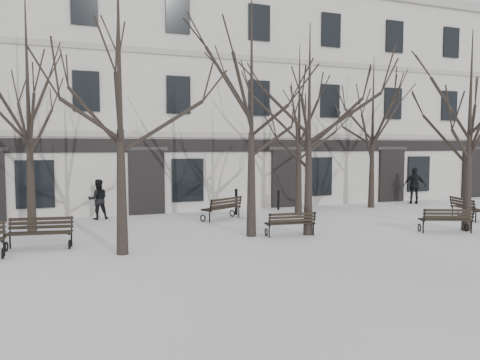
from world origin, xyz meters
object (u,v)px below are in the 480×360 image
bench_5 (466,208)px  bench_3 (40,232)px  tree_3 (470,106)px  bench_2 (446,219)px  tree_0 (119,66)px  tree_1 (252,81)px  tree_2 (309,104)px  bench_1 (290,223)px  bench_4 (223,207)px

bench_5 → bench_3: bearing=104.7°
tree_3 → bench_2: tree_3 is taller
tree_0 → bench_3: (-2.21, 1.66, -4.77)m
tree_1 → tree_2: tree_1 is taller
tree_0 → tree_3: (12.20, -0.68, -0.76)m
tree_0 → bench_3: tree_0 is taller
bench_5 → bench_1: bearing=110.0°
bench_1 → bench_3: size_ratio=0.90×
tree_2 → bench_3: 9.54m
bench_2 → bench_3: size_ratio=0.96×
tree_3 → bench_4: tree_3 is taller
tree_0 → bench_1: tree_0 is taller
tree_0 → tree_2: tree_0 is taller
tree_3 → bench_4: size_ratio=3.68×
tree_2 → bench_5: bearing=4.1°
bench_2 → tree_3: bearing=-152.6°
tree_1 → bench_3: bearing=175.5°
tree_3 → bench_4: bearing=143.4°
tree_0 → tree_1: 4.59m
tree_1 → bench_2: tree_1 is taller
bench_3 → tree_3: bearing=1.1°
tree_0 → tree_1: bearing=14.4°
bench_4 → tree_3: bearing=115.2°
bench_1 → tree_3: bearing=175.3°
tree_1 → bench_2: 8.44m
tree_2 → tree_3: size_ratio=1.00×
tree_3 → bench_4: (-7.49, 5.57, -4.00)m
tree_0 → tree_1: size_ratio=1.00×
bench_5 → tree_3: bearing=149.1°
tree_3 → bench_5: bearing=42.9°
tree_1 → tree_2: size_ratio=1.16×
tree_1 → bench_5: tree_1 is taller
bench_1 → bench_4: size_ratio=0.89×
tree_3 → bench_2: bearing=-174.7°
bench_3 → bench_4: bench_4 is taller
tree_1 → bench_4: bearing=86.1°
tree_3 → bench_1: tree_3 is taller
tree_0 → tree_3: tree_0 is taller
tree_2 → bench_1: 4.12m
tree_2 → bench_1: size_ratio=4.15×
tree_0 → bench_5: tree_0 is taller
bench_2 → bench_3: bench_3 is taller
bench_2 → bench_4: bench_4 is taller
bench_2 → bench_5: 3.72m
tree_1 → tree_3: bearing=-13.2°
tree_0 → bench_5: size_ratio=4.38×
bench_4 → tree_0: bearing=17.9°
tree_1 → bench_1: 4.98m
tree_3 → bench_3: bearing=170.8°
bench_3 → tree_1: bearing=5.8°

